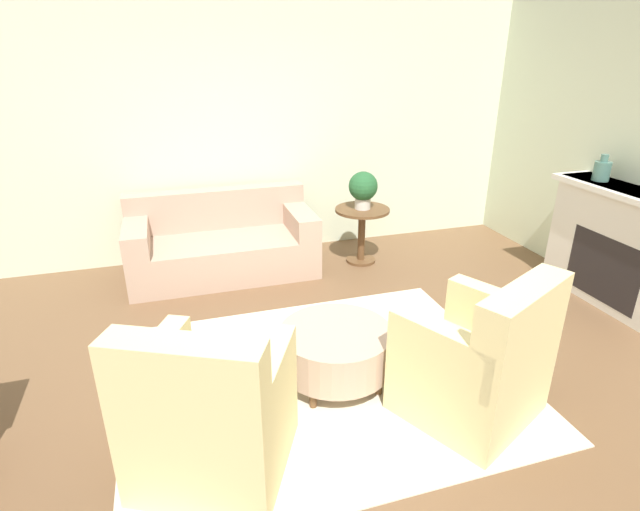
{
  "coord_description": "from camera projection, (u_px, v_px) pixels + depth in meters",
  "views": [
    {
      "loc": [
        -0.91,
        -2.87,
        2.26
      ],
      "look_at": [
        0.15,
        0.55,
        0.75
      ],
      "focal_mm": 28.0,
      "sensor_mm": 36.0,
      "label": 1
    }
  ],
  "objects": [
    {
      "name": "potted_plant_on_side_table",
      "position": [
        363.0,
        188.0,
        5.34
      ],
      "size": [
        0.31,
        0.31,
        0.41
      ],
      "color": "beige",
      "rests_on": "side_table"
    },
    {
      "name": "side_table",
      "position": [
        362.0,
        225.0,
        5.51
      ],
      "size": [
        0.6,
        0.6,
        0.62
      ],
      "color": "brown",
      "rests_on": "ground_plane"
    },
    {
      "name": "fireplace",
      "position": [
        623.0,
        247.0,
        4.52
      ],
      "size": [
        0.44,
        1.54,
        1.1
      ],
      "color": "silver",
      "rests_on": "ground_plane"
    },
    {
      "name": "couch",
      "position": [
        222.0,
        245.0,
        5.3
      ],
      "size": [
        1.91,
        0.9,
        0.84
      ],
      "color": "tan",
      "rests_on": "ground_plane"
    },
    {
      "name": "rug",
      "position": [
        323.0,
        379.0,
        3.65
      ],
      "size": [
        2.77,
        2.25,
        0.01
      ],
      "color": "beige",
      "rests_on": "ground_plane"
    },
    {
      "name": "wall_back",
      "position": [
        249.0,
        130.0,
        5.5
      ],
      "size": [
        9.3,
        0.12,
        2.8
      ],
      "color": "beige",
      "rests_on": "ground_plane"
    },
    {
      "name": "ottoman_table",
      "position": [
        336.0,
        348.0,
        3.54
      ],
      "size": [
        0.8,
        0.8,
        0.41
      ],
      "color": "tan",
      "rests_on": "rug"
    },
    {
      "name": "vase_mantel_near",
      "position": [
        602.0,
        170.0,
        4.62
      ],
      "size": [
        0.15,
        0.15,
        0.25
      ],
      "color": "#477066",
      "rests_on": "fireplace"
    },
    {
      "name": "ground_plane",
      "position": [
        323.0,
        380.0,
        3.65
      ],
      "size": [
        16.0,
        16.0,
        0.0
      ],
      "primitive_type": "plane",
      "color": "brown"
    },
    {
      "name": "armchair_left",
      "position": [
        210.0,
        417.0,
        2.72
      ],
      "size": [
        1.05,
        1.03,
        1.0
      ],
      "color": "beige",
      "rests_on": "rug"
    },
    {
      "name": "armchair_right",
      "position": [
        479.0,
        364.0,
        3.18
      ],
      "size": [
        1.05,
        1.03,
        1.0
      ],
      "color": "beige",
      "rests_on": "rug"
    }
  ]
}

